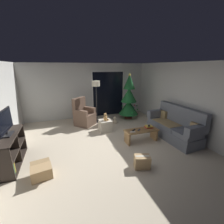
# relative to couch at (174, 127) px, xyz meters

# --- Properties ---
(ground_plane) EXTENTS (7.00, 7.00, 0.00)m
(ground_plane) POSITION_rel_couch_xyz_m (-2.32, 0.21, -0.40)
(ground_plane) COLOR beige
(wall_back) EXTENTS (5.72, 0.12, 2.50)m
(wall_back) POSITION_rel_couch_xyz_m (-2.32, 3.27, 0.85)
(wall_back) COLOR beige
(wall_back) RESTS_ON ground
(wall_right) EXTENTS (0.12, 6.00, 2.50)m
(wall_right) POSITION_rel_couch_xyz_m (0.54, 0.21, 0.85)
(wall_right) COLOR beige
(wall_right) RESTS_ON ground
(patio_door_frame) EXTENTS (1.60, 0.02, 2.20)m
(patio_door_frame) POSITION_rel_couch_xyz_m (-1.31, 3.20, 0.70)
(patio_door_frame) COLOR silver
(patio_door_frame) RESTS_ON ground
(patio_door_glass) EXTENTS (1.50, 0.02, 2.10)m
(patio_door_glass) POSITION_rel_couch_xyz_m (-1.31, 3.18, 0.65)
(patio_door_glass) COLOR black
(patio_door_glass) RESTS_ON ground
(couch) EXTENTS (0.87, 1.97, 1.08)m
(couch) POSITION_rel_couch_xyz_m (0.00, 0.00, 0.00)
(couch) COLOR slate
(couch) RESTS_ON ground
(coffee_table) EXTENTS (1.10, 0.40, 0.41)m
(coffee_table) POSITION_rel_couch_xyz_m (-1.19, 0.13, -0.13)
(coffee_table) COLOR #9E7547
(coffee_table) RESTS_ON ground
(remote_white) EXTENTS (0.16, 0.07, 0.02)m
(remote_white) POSITION_rel_couch_xyz_m (-1.54, 0.05, 0.02)
(remote_white) COLOR silver
(remote_white) RESTS_ON coffee_table
(remote_graphite) EXTENTS (0.14, 0.14, 0.02)m
(remote_graphite) POSITION_rel_couch_xyz_m (-1.29, 0.12, 0.02)
(remote_graphite) COLOR #333338
(remote_graphite) RESTS_ON coffee_table
(remote_black) EXTENTS (0.15, 0.13, 0.02)m
(remote_black) POSITION_rel_couch_xyz_m (-1.45, 0.16, 0.02)
(remote_black) COLOR black
(remote_black) RESTS_ON coffee_table
(book_stack) EXTENTS (0.26, 0.21, 0.08)m
(book_stack) POSITION_rel_couch_xyz_m (-0.89, 0.19, 0.05)
(book_stack) COLOR #A32D28
(book_stack) RESTS_ON coffee_table
(cell_phone) EXTENTS (0.13, 0.16, 0.01)m
(cell_phone) POSITION_rel_couch_xyz_m (-0.90, 0.17, 0.09)
(cell_phone) COLOR black
(cell_phone) RESTS_ON book_stack
(christmas_tree) EXTENTS (0.89, 0.90, 2.09)m
(christmas_tree) POSITION_rel_couch_xyz_m (-0.59, 2.35, 0.52)
(christmas_tree) COLOR #4C1E19
(christmas_tree) RESTS_ON ground
(armchair) EXTENTS (0.97, 0.97, 1.13)m
(armchair) POSITION_rel_couch_xyz_m (-2.69, 2.22, 0.00)
(armchair) COLOR brown
(armchair) RESTS_ON ground
(floor_lamp) EXTENTS (0.32, 0.32, 1.78)m
(floor_lamp) POSITION_rel_couch_xyz_m (-2.10, 2.37, 1.11)
(floor_lamp) COLOR #2D2D30
(floor_lamp) RESTS_ON ground
(media_shelf) EXTENTS (0.40, 1.40, 0.79)m
(media_shelf) POSITION_rel_couch_xyz_m (-4.85, 0.10, -0.03)
(media_shelf) COLOR black
(media_shelf) RESTS_ON ground
(television) EXTENTS (0.22, 0.84, 0.61)m
(television) POSITION_rel_couch_xyz_m (-4.81, 0.15, 0.70)
(television) COLOR black
(television) RESTS_ON media_shelf
(ottoman) EXTENTS (0.44, 0.44, 0.41)m
(ottoman) POSITION_rel_couch_xyz_m (-2.04, 1.34, -0.19)
(ottoman) COLOR beige
(ottoman) RESTS_ON ground
(teddy_bear_honey) EXTENTS (0.21, 0.22, 0.29)m
(teddy_bear_honey) POSITION_rel_couch_xyz_m (-2.03, 1.33, 0.14)
(teddy_bear_honey) COLOR tan
(teddy_bear_honey) RESTS_ON ottoman
(teddy_bear_cream_by_tree) EXTENTS (0.21, 0.22, 0.29)m
(teddy_bear_cream_by_tree) POSITION_rel_couch_xyz_m (-1.41, 1.97, -0.28)
(teddy_bear_cream_by_tree) COLOR beige
(teddy_bear_cream_by_tree) RESTS_ON ground
(cardboard_box_taped_mid_floor) EXTENTS (0.43, 0.35, 0.31)m
(cardboard_box_taped_mid_floor) POSITION_rel_couch_xyz_m (-1.84, -1.05, -0.25)
(cardboard_box_taped_mid_floor) COLOR tan
(cardboard_box_taped_mid_floor) RESTS_ON ground
(cardboard_box_open_near_shelf) EXTENTS (0.48, 0.55, 0.32)m
(cardboard_box_open_near_shelf) POSITION_rel_couch_xyz_m (-4.09, -0.63, -0.26)
(cardboard_box_open_near_shelf) COLOR tan
(cardboard_box_open_near_shelf) RESTS_ON ground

